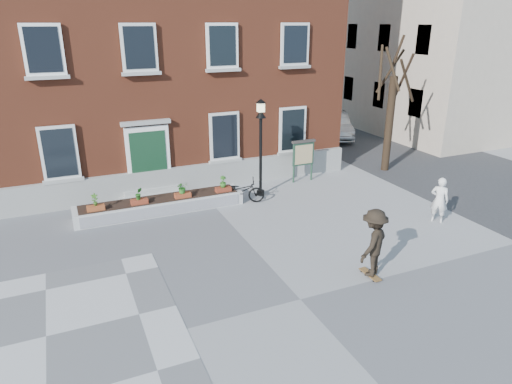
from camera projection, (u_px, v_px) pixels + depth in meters
name	position (u px, v px, depth m)	size (l,w,h in m)	color
ground	(300.00, 299.00, 11.70)	(100.00, 100.00, 0.00)	gray
checker_patch	(46.00, 337.00, 10.32)	(6.00, 6.00, 0.01)	slate
bicycle	(241.00, 191.00, 17.80)	(0.65, 1.85, 0.97)	black
parked_car	(333.00, 125.00, 27.82)	(1.61, 4.63, 1.53)	#A5A7AA
bystander	(439.00, 200.00, 15.96)	(0.60, 0.40, 1.66)	silver
brick_building	(118.00, 31.00, 20.74)	(18.40, 10.85, 12.60)	brown
planter_assembly	(161.00, 204.00, 17.01)	(6.20, 1.12, 1.15)	silver
bare_tree	(391.00, 112.00, 20.97)	(1.83, 1.83, 6.16)	black
side_street	(390.00, 17.00, 32.96)	(15.20, 36.00, 14.50)	#3A3A3D
lamp_post	(261.00, 134.00, 17.87)	(0.40, 0.40, 3.93)	black
notice_board	(303.00, 154.00, 19.94)	(1.10, 0.16, 1.87)	#1A3524
skateboarder	(373.00, 243.00, 12.41)	(1.44, 1.25, 2.01)	brown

